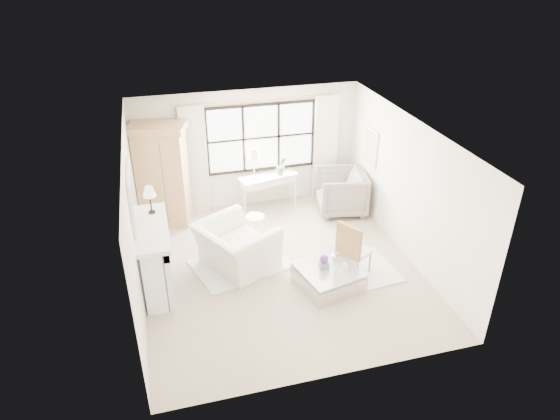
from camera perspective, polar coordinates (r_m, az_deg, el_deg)
The scene contains 32 objects.
floor at distance 9.50m, azimuth 0.01°, elevation -6.65°, with size 5.50×5.50×0.00m, color tan.
ceiling at distance 8.24m, azimuth 0.01°, elevation 8.84°, with size 5.50×5.50×0.00m, color white.
wall_back at distance 11.22m, azimuth -3.68°, elevation 6.95°, with size 5.00×5.00×0.00m, color silver.
wall_front at distance 6.61m, azimuth 6.35°, elevation -10.40°, with size 5.00×5.00×0.00m, color silver.
wall_left at distance 8.57m, azimuth -16.35°, elevation -1.54°, with size 5.50×5.50×0.00m, color beige.
wall_right at distance 9.68m, azimuth 14.47°, elevation 2.35°, with size 5.50×5.50×0.00m, color white.
window_pane at distance 11.17m, azimuth -2.18°, elevation 8.26°, with size 2.40×0.02×1.50m, color white.
window_frame at distance 11.17m, azimuth -2.17°, elevation 8.25°, with size 2.50×0.04×1.50m, color black, non-canonical shape.
curtain_rod at distance 10.84m, azimuth -2.19°, elevation 12.47°, with size 0.04×0.04×3.30m, color #AF7B3C.
curtain_left at distance 11.02m, azimuth -9.69°, elevation 5.52°, with size 0.55×0.10×2.47m, color beige.
curtain_right at distance 11.64m, azimuth 5.21°, elevation 7.09°, with size 0.55×0.10×2.47m, color white.
fireplace at distance 8.92m, azimuth -14.29°, elevation -5.26°, with size 0.58×1.66×1.26m.
mirror_frame at distance 8.34m, azimuth -16.60°, elevation 1.39°, with size 0.05×1.15×0.95m, color silver.
mirror_glass at distance 8.34m, azimuth -16.40°, elevation 1.42°, with size 0.02×1.00×0.80m, color silver.
art_frame at distance 10.96m, azimuth 10.29°, elevation 7.11°, with size 0.04×0.62×0.82m, color white.
art_canvas at distance 10.95m, azimuth 10.20°, elevation 7.10°, with size 0.01×0.52×0.72m, color beige.
mantel_lamp at distance 8.84m, azimuth -14.73°, elevation 1.92°, with size 0.22×0.22×0.51m.
armoire at distance 10.75m, azimuth -13.27°, elevation 3.98°, with size 1.28×1.00×2.24m.
console_table at distance 11.40m, azimuth -1.34°, elevation 2.12°, with size 1.37×0.74×0.80m.
console_lamp at distance 10.92m, azimuth -3.01°, elevation 6.38°, with size 0.28×0.28×0.69m.
orchid_plant at distance 11.19m, azimuth 0.18°, elevation 5.09°, with size 0.24×0.19×0.43m, color #536744.
side_table at distance 10.26m, azimuth -2.85°, elevation -1.57°, with size 0.40×0.40×0.51m.
rug_left at distance 9.61m, azimuth -4.49°, elevation -6.18°, with size 1.72×1.22×0.03m, color silver.
rug_right at distance 9.47m, azimuth 8.21°, elevation -7.05°, with size 1.60×1.20×0.03m, color silver.
club_armchair at distance 9.35m, azimuth -5.02°, elevation -4.20°, with size 1.35×1.18×0.88m, color white.
wingback_chair at distance 11.28m, azimuth 7.00°, elevation 2.08°, with size 1.04×1.07×0.97m, color gray.
french_chair at distance 9.31m, azimuth 8.42°, elevation -5.53°, with size 0.66×0.66×1.08m.
coffee_table at distance 9.00m, azimuth 5.53°, elevation -7.67°, with size 1.20×1.20×0.38m.
planter_box at distance 8.85m, azimuth 5.03°, elevation -6.30°, with size 0.16×0.16×0.12m, color slate.
planter_flowers at distance 8.77m, azimuth 5.06°, elevation -5.59°, with size 0.15×0.15×0.15m, color #582E73.
pillar_candle at distance 8.85m, azimuth 7.43°, elevation -6.45°, with size 0.09×0.09×0.12m, color beige.
coffee_vase at distance 9.10m, azimuth 6.27°, elevation -5.18°, with size 0.14×0.14×0.14m, color silver.
Camera 1 is at (-2.02, -7.48, 5.50)m, focal length 32.00 mm.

